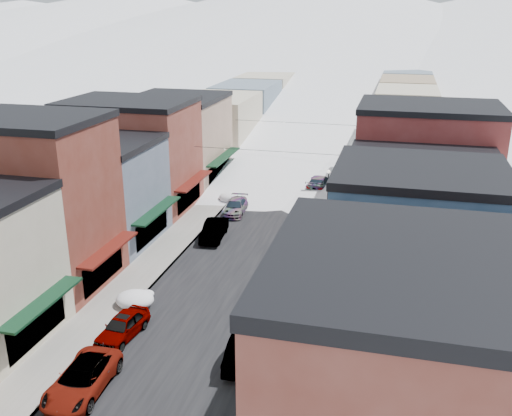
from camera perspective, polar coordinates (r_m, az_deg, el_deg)
The scene contains 33 objects.
road at distance 76.37m, azimuth 4.99°, elevation 4.59°, with size 10.00×160.00×0.01m, color black.
sidewalk_left at distance 77.63m, azimuth 0.17°, elevation 4.96°, with size 3.20×160.00×0.15m, color gray.
sidewalk_right at distance 75.63m, azimuth 9.94°, elevation 4.28°, with size 3.20×160.00×0.15m, color gray.
curb_left at distance 77.28m, azimuth 1.29°, elevation 4.89°, with size 0.10×160.00×0.15m, color slate.
curb_right at distance 75.75m, azimuth 8.77°, elevation 4.37°, with size 0.10×160.00×0.15m, color slate.
bldg_l_brick_near at distance 43.95m, azimuth -21.82°, elevation 0.58°, with size 12.30×8.20×12.50m.
bldg_l_grayblue at distance 50.95m, azimuth -15.68°, elevation 1.66°, with size 11.30×9.20×9.00m.
bldg_l_brick_far at distance 58.78m, azimuth -12.36°, elevation 5.26°, with size 13.30×9.20×11.00m.
bldg_l_tan at distance 67.36m, azimuth -7.83°, elevation 6.86°, with size 11.30×11.20×10.00m.
bldg_r_green at distance 28.95m, azimuth 15.64°, elevation -11.73°, with size 11.30×9.20×9.50m.
bldg_r_blue at distance 36.80m, azimuth 15.56°, elevation -3.93°, with size 11.30×9.20×10.50m.
bldg_r_cream at distance 45.50m, azimuth 16.00°, elevation -0.48°, with size 12.30×9.20×9.00m.
bldg_r_brick_far at distance 53.77m, azimuth 16.50°, elevation 3.89°, with size 13.30×9.20×11.50m.
bldg_r_tan at distance 63.67m, azimuth 15.29°, elevation 5.40°, with size 11.30×11.20×9.50m.
distant_blocks at distance 97.87m, azimuth 7.31°, elevation 10.16°, with size 34.00×55.00×8.00m.
mountain_ridge at distance 291.84m, azimuth 8.50°, elevation 18.16°, with size 670.00×340.00×34.00m.
overhead_cables at distance 62.95m, azimuth 3.27°, elevation 7.25°, with size 16.40×15.04×0.04m.
car_white_suv at distance 32.88m, azimuth -17.00°, elevation -16.05°, with size 2.54×5.51×1.53m, color white.
car_silver_sedan at distance 36.97m, azimuth -13.21°, elevation -11.44°, with size 1.78×4.42×1.50m, color #A9ADB2.
car_dark_hatch at distance 50.62m, azimuth -4.22°, elevation -2.21°, with size 1.70×4.87×1.60m, color black.
car_silver_wagon at distance 56.74m, azimuth -2.07°, elevation 0.14°, with size 1.97×4.84×1.41m, color #AFB0B7.
car_green_sedan at distance 33.86m, azimuth -0.94°, elevation -13.79°, with size 1.80×5.16×1.70m, color black.
car_gray_suv at distance 43.66m, azimuth 2.13°, elevation -5.81°, with size 1.90×4.73×1.61m, color gray.
car_black_sedan at distance 64.53m, azimuth 6.37°, elevation 2.53°, with size 2.31×5.68×1.65m, color black.
car_lane_silver at distance 71.35m, azimuth 3.27°, elevation 4.28°, with size 2.02×5.03×1.71m, color gray.
car_lane_white at distance 85.58m, azimuth 7.59°, elevation 6.67°, with size 2.73×5.93×1.65m, color white.
trash_can at distance 40.16m, azimuth 3.80°, elevation -8.40°, with size 0.62×0.62×1.05m.
streetlamp_near at distance 42.51m, azimuth 5.74°, elevation -2.98°, with size 0.41×0.41×4.96m.
streetlamp_far at distance 57.97m, azimuth 7.23°, elevation 2.40°, with size 0.33×0.33×3.91m.
planter_far at distance 31.74m, azimuth 2.03°, elevation -17.26°, with size 0.31×0.31×0.56m, color #35642D.
snow_pile_near at distance 40.63m, azimuth -11.73°, elevation -8.80°, with size 2.33×2.63×0.99m.
snow_pile_mid at distance 40.35m, azimuth -11.93°, elevation -8.92°, with size 2.64×2.83×1.12m.
snow_pile_far at distance 60.15m, azimuth -2.47°, elevation 1.07°, with size 2.56×2.78×1.08m.
Camera 1 is at (11.62, -12.96, 19.35)m, focal length 40.00 mm.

